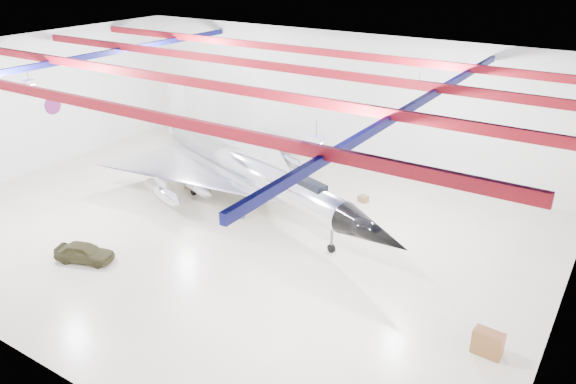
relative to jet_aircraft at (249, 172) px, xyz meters
The scene contains 16 objects.
floor 4.71m from the jet_aircraft, 73.82° to the right, with size 40.00×40.00×0.00m, color #C1B799.
wall_back 11.60m from the jet_aircraft, 84.27° to the left, with size 40.00×40.00×0.00m, color silver.
wall_left 19.51m from the jet_aircraft, 168.46° to the right, with size 30.00×30.00×0.00m, color silver.
wall_right 21.68m from the jet_aircraft, 10.34° to the right, with size 30.00×30.00×0.00m, color silver.
ceiling 9.43m from the jet_aircraft, 73.82° to the right, with size 40.00×40.00×0.00m, color #0A0F38.
ceiling_structure 8.82m from the jet_aircraft, 73.82° to the right, with size 39.50×29.50×1.08m.
wall_roundel 19.08m from the jet_aircraft, behind, with size 1.50×1.50×0.10m, color #B21414.
jet_aircraft is the anchor object (origin of this frame).
jeep 12.45m from the jet_aircraft, 106.04° to the right, with size 1.41×3.50×1.19m, color #3A371D.
desk 20.36m from the jet_aircraft, 21.15° to the right, with size 1.35×0.67×1.24m, color brown.
crate_ply 6.09m from the jet_aircraft, behind, with size 0.54×0.43×0.38m, color olive.
engine_drum 3.28m from the jet_aircraft, 66.36° to the right, with size 0.48×0.48×0.44m, color #59595B.
parts_bin 8.61m from the jet_aircraft, 34.91° to the left, with size 0.68×0.54×0.47m, color olive.
crate_small 5.53m from the jet_aircraft, 133.93° to the left, with size 0.43×0.35×0.30m, color #59595B.
tool_chest 6.50m from the jet_aircraft, ahead, with size 0.45×0.45×0.40m, color #AA111D.
oil_barrel 2.64m from the jet_aircraft, 97.49° to the left, with size 0.58×0.47×0.41m, color olive.
Camera 1 is at (21.30, -25.72, 17.26)m, focal length 35.00 mm.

